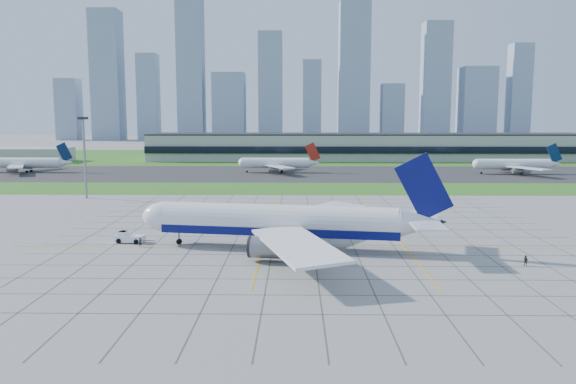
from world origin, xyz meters
The scene contains 16 objects.
ground centered at (0.00, 0.00, 0.00)m, with size 1400.00×1400.00×0.00m, color gray.
grass_median centered at (0.00, 90.00, 0.02)m, with size 700.00×35.00×0.04m, color #337120.
asphalt_taxiway centered at (0.00, 145.00, 0.03)m, with size 700.00×75.00×0.04m, color #383838.
grass_far centered at (0.00, 255.00, 0.02)m, with size 700.00×145.00×0.04m, color #337120.
apron_markings centered at (0.43, 11.09, 0.02)m, with size 120.00×130.00×0.03m.
terminal centered at (40.00, 229.87, 7.89)m, with size 260.00×43.00×15.80m.
service_block centered at (-160.00, 210.00, 4.00)m, with size 50.00×25.00×8.00m, color #B7B7B2.
light_mast centered at (-70.00, 65.00, 16.18)m, with size 2.50×2.50×25.60m.
city_skyline centered at (-8.71, 520.00, 59.09)m, with size 523.00×32.40×160.00m.
airliner centered at (-6.29, -2.90, 5.23)m, with size 60.48×60.83×19.13m.
pushback_tug centered at (-37.71, 1.82, 1.03)m, with size 8.43×3.65×2.31m.
crew_near centered at (-34.28, -2.03, 0.93)m, with size 0.68×0.45×1.87m, color black.
crew_far centered at (36.22, -15.44, 0.92)m, with size 0.89×0.70×1.84m, color #2A251C.
distant_jet_0 centered at (-130.38, 148.07, 4.49)m, with size 41.67×42.66×14.08m.
distant_jet_1 centered at (-12.15, 148.61, 4.48)m, with size 35.84×42.66×14.08m.
distant_jet_2 centered at (95.24, 143.32, 4.49)m, with size 37.73×42.66×14.08m.
Camera 1 is at (-3.45, -110.26, 25.49)m, focal length 35.00 mm.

